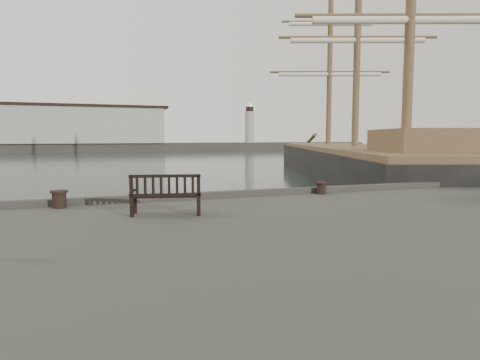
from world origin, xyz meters
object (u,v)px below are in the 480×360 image
at_px(bench, 166,202).
at_px(bollard_right, 321,188).
at_px(bollard_left, 59,199).
at_px(tall_ship_main, 354,169).

height_order(bench, bollard_right, bench).
xyz_separation_m(bollard_left, tall_ship_main, (21.38, 17.89, -1.04)).
distance_m(bench, tall_ship_main, 27.46).
relative_size(bench, tall_ship_main, 0.04).
xyz_separation_m(bollard_right, tall_ship_main, (13.75, 17.84, -1.01)).
bearing_deg(bollard_right, tall_ship_main, 52.39).
bearing_deg(bollard_right, bollard_left, -179.62).
bearing_deg(bollard_left, tall_ship_main, 39.93).
distance_m(bench, bollard_left, 3.03).
bearing_deg(tall_ship_main, bollard_right, -107.03).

